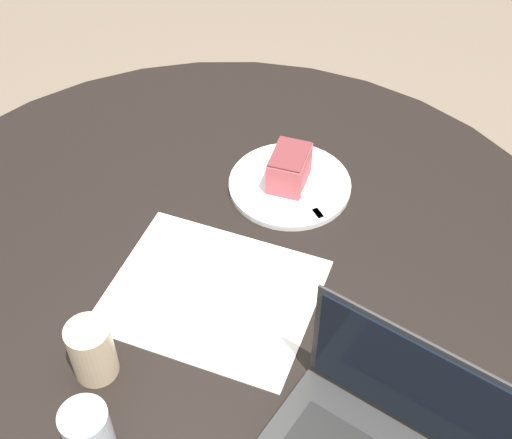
{
  "coord_description": "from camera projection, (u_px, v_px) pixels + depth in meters",
  "views": [
    {
      "loc": [
        0.52,
        -0.53,
        1.71
      ],
      "look_at": [
        -0.03,
        0.14,
        0.8
      ],
      "focal_mm": 50.0,
      "sensor_mm": 36.0,
      "label": 1
    }
  ],
  "objects": [
    {
      "name": "paper_document",
      "position": [
        211.0,
        292.0,
        1.19
      ],
      "size": [
        0.41,
        0.37,
        0.0
      ],
      "rotation": [
        0.0,
        0.0,
        0.32
      ],
      "color": "white",
      "rests_on": "dining_table"
    },
    {
      "name": "dining_table",
      "position": [
        220.0,
        324.0,
        1.27
      ],
      "size": [
        1.35,
        1.35,
        0.76
      ],
      "color": "black",
      "rests_on": "ground_plane"
    },
    {
      "name": "water_glass",
      "position": [
        88.0,
        434.0,
        0.96
      ],
      "size": [
        0.07,
        0.07,
        0.1
      ],
      "color": "silver",
      "rests_on": "dining_table"
    },
    {
      "name": "coffee_glass",
      "position": [
        92.0,
        351.0,
        1.05
      ],
      "size": [
        0.07,
        0.07,
        0.1
      ],
      "color": "#C6AD89",
      "rests_on": "dining_table"
    },
    {
      "name": "plate",
      "position": [
        290.0,
        185.0,
        1.36
      ],
      "size": [
        0.23,
        0.23,
        0.01
      ],
      "color": "white",
      "rests_on": "dining_table"
    },
    {
      "name": "cake_slice",
      "position": [
        289.0,
        168.0,
        1.34
      ],
      "size": [
        0.09,
        0.11,
        0.07
      ],
      "rotation": [
        0.0,
        0.0,
        1.94
      ],
      "color": "#B74C51",
      "rests_on": "plate"
    },
    {
      "name": "fork",
      "position": [
        304.0,
        196.0,
        1.33
      ],
      "size": [
        0.16,
        0.09,
        0.0
      ],
      "rotation": [
        0.0,
        0.0,
        5.86
      ],
      "color": "silver",
      "rests_on": "plate"
    }
  ]
}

